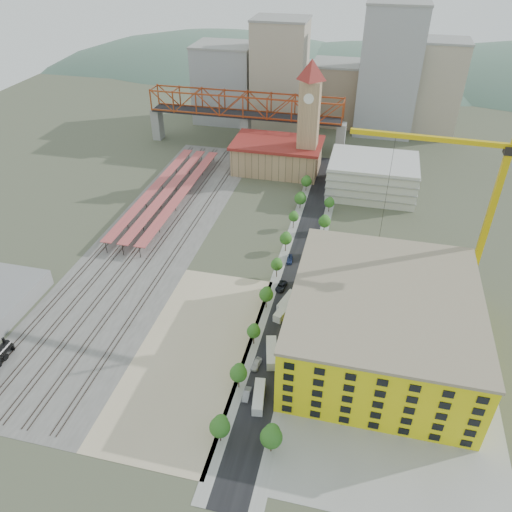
% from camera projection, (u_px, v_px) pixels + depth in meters
% --- Properties ---
extents(ground, '(400.00, 400.00, 0.00)m').
position_uv_depth(ground, '(240.00, 282.00, 152.87)').
color(ground, '#474C38').
rests_on(ground, ground).
extents(ballast_strip, '(36.00, 165.00, 0.06)m').
position_uv_depth(ballast_strip, '(153.00, 237.00, 173.77)').
color(ballast_strip, '#605E59').
rests_on(ballast_strip, ground).
extents(dirt_lot, '(28.00, 67.00, 0.06)m').
position_uv_depth(dirt_lot, '(193.00, 352.00, 128.37)').
color(dirt_lot, tan).
rests_on(dirt_lot, ground).
extents(street_asphalt, '(12.00, 170.00, 0.06)m').
position_uv_depth(street_asphalt, '(299.00, 261.00, 161.81)').
color(street_asphalt, black).
rests_on(street_asphalt, ground).
extents(sidewalk_west, '(3.00, 170.00, 0.04)m').
position_uv_depth(sidewalk_west, '(283.00, 259.00, 162.87)').
color(sidewalk_west, gray).
rests_on(sidewalk_west, ground).
extents(sidewalk_east, '(3.00, 170.00, 0.04)m').
position_uv_depth(sidewalk_east, '(316.00, 264.00, 160.76)').
color(sidewalk_east, gray).
rests_on(sidewalk_east, ground).
extents(construction_pad, '(50.00, 90.00, 0.06)m').
position_uv_depth(construction_pad, '(388.00, 352.00, 128.21)').
color(construction_pad, gray).
rests_on(construction_pad, ground).
extents(rail_tracks, '(26.56, 160.00, 0.18)m').
position_uv_depth(rail_tracks, '(148.00, 236.00, 174.04)').
color(rail_tracks, '#382B23').
rests_on(rail_tracks, ground).
extents(platform_canopies, '(16.00, 80.00, 4.12)m').
position_uv_depth(platform_canopies, '(168.00, 190.00, 194.51)').
color(platform_canopies, '#BD5148').
rests_on(platform_canopies, ground).
extents(station_hall, '(38.00, 24.00, 13.10)m').
position_uv_depth(station_hall, '(277.00, 156.00, 215.76)').
color(station_hall, tan).
rests_on(station_hall, ground).
extents(clock_tower, '(12.00, 12.00, 52.00)m').
position_uv_depth(clock_tower, '(309.00, 109.00, 199.18)').
color(clock_tower, tan).
rests_on(clock_tower, ground).
extents(parking_garage, '(34.00, 26.00, 14.00)m').
position_uv_depth(parking_garage, '(372.00, 176.00, 198.11)').
color(parking_garage, silver).
rests_on(parking_garage, ground).
extents(truss_bridge, '(94.00, 9.60, 25.60)m').
position_uv_depth(truss_bridge, '(245.00, 108.00, 231.11)').
color(truss_bridge, gray).
rests_on(truss_bridge, ground).
extents(construction_building, '(44.60, 50.60, 18.80)m').
position_uv_depth(construction_building, '(382.00, 323.00, 123.47)').
color(construction_building, yellow).
rests_on(construction_building, ground).
extents(street_trees, '(15.40, 124.40, 8.00)m').
position_uv_depth(street_trees, '(294.00, 279.00, 153.81)').
color(street_trees, '#25611D').
rests_on(street_trees, ground).
extents(skyline, '(133.00, 46.00, 60.00)m').
position_uv_depth(skyline, '(326.00, 82.00, 252.56)').
color(skyline, '#9EA0A3').
rests_on(skyline, ground).
extents(distant_hills, '(647.00, 264.00, 227.00)m').
position_uv_depth(distant_hills, '(380.00, 176.00, 397.63)').
color(distant_hills, '#4C6B59').
rests_on(distant_hills, ground).
extents(tower_crane, '(51.82, 3.99, 55.31)m').
position_uv_depth(tower_crane, '(481.00, 193.00, 127.36)').
color(tower_crane, gold).
rests_on(tower_crane, ground).
extents(site_trailer_a, '(3.69, 9.45, 2.52)m').
position_uv_depth(site_trailer_a, '(259.00, 397.00, 114.87)').
color(site_trailer_a, silver).
rests_on(site_trailer_a, ground).
extents(site_trailer_b, '(4.77, 10.18, 2.69)m').
position_uv_depth(site_trailer_b, '(272.00, 353.00, 126.22)').
color(site_trailer_b, silver).
rests_on(site_trailer_b, ground).
extents(site_trailer_c, '(4.88, 9.21, 2.44)m').
position_uv_depth(site_trailer_c, '(284.00, 311.00, 139.87)').
color(site_trailer_c, silver).
rests_on(site_trailer_c, ground).
extents(site_trailer_d, '(4.54, 8.95, 2.37)m').
position_uv_depth(site_trailer_d, '(287.00, 301.00, 143.28)').
color(site_trailer_d, silver).
rests_on(site_trailer_d, ground).
extents(car_0, '(2.41, 4.75, 1.55)m').
position_uv_depth(car_0, '(256.00, 364.00, 123.85)').
color(car_0, '#BDBDBD').
rests_on(car_0, ground).
extents(car_1, '(1.65, 4.42, 1.44)m').
position_uv_depth(car_1, '(247.00, 394.00, 116.12)').
color(car_1, gray).
rests_on(car_1, ground).
extents(car_2, '(3.21, 5.72, 1.51)m').
position_uv_depth(car_2, '(281.00, 286.00, 149.73)').
color(car_2, black).
rests_on(car_2, ground).
extents(car_3, '(2.34, 4.75, 1.33)m').
position_uv_depth(car_3, '(290.00, 260.00, 161.32)').
color(car_3, navy).
rests_on(car_3, ground).
extents(car_4, '(1.79, 4.13, 1.39)m').
position_uv_depth(car_4, '(283.00, 358.00, 125.62)').
color(car_4, silver).
rests_on(car_4, ground).
extents(car_5, '(1.50, 4.24, 1.39)m').
position_uv_depth(car_5, '(290.00, 332.00, 133.47)').
color(car_5, '#949499').
rests_on(car_5, ground).
extents(car_6, '(2.33, 4.79, 1.31)m').
position_uv_depth(car_6, '(303.00, 280.00, 152.52)').
color(car_6, black).
rests_on(car_6, ground).
extents(car_7, '(2.18, 5.06, 1.45)m').
position_uv_depth(car_7, '(315.00, 237.00, 172.71)').
color(car_7, navy).
rests_on(car_7, ground).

